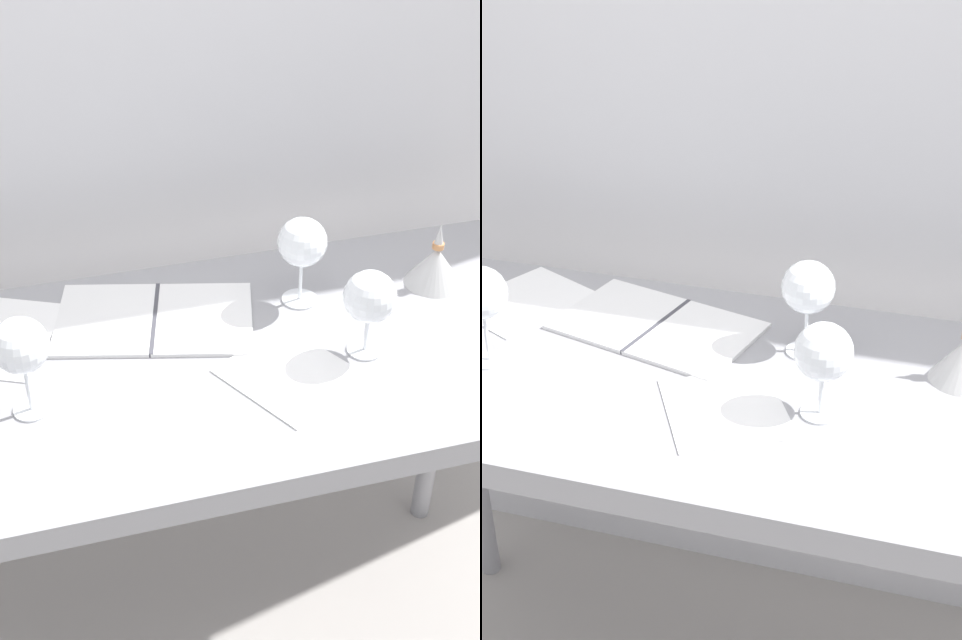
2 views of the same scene
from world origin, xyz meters
TOP-DOWN VIEW (x-y plane):
  - back_wall at (0.00, 0.49)m, footprint 3.80×0.04m
  - steel_counter at (0.00, -0.01)m, footprint 1.40×0.65m
  - wine_glass_near_right at (0.26, -0.06)m, footprint 0.10×0.10m
  - wine_glass_near_left at (-0.34, -0.06)m, footprint 0.09×0.09m
  - wine_glass_far_right at (0.20, 0.12)m, footprint 0.10×0.10m
  - open_notebook at (-0.09, 0.13)m, footprint 0.42×0.32m
  - tasting_sheet_lower at (0.11, -0.09)m, footprint 0.27×0.28m
  - decanter_funnel at (0.48, 0.11)m, footprint 0.12×0.12m

SIDE VIEW (x-z plane):
  - steel_counter at x=0.00m, z-range 0.34..1.24m
  - tasting_sheet_lower at x=0.11m, z-range 0.90..0.90m
  - open_notebook at x=-0.09m, z-range 0.90..0.91m
  - decanter_funnel at x=0.48m, z-range 0.87..1.01m
  - wine_glass_near_right at x=0.26m, z-range 0.93..1.10m
  - wine_glass_far_right at x=0.20m, z-range 0.94..1.12m
  - wine_glass_near_left at x=-0.34m, z-range 0.94..1.13m
  - back_wall at x=0.00m, z-range 0.00..2.60m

